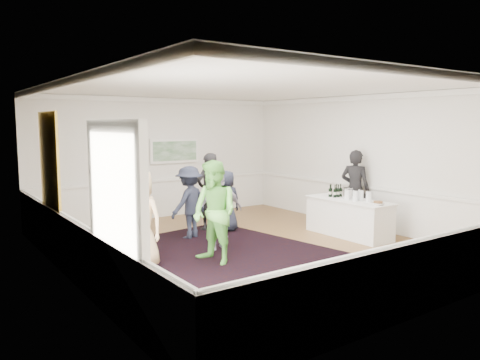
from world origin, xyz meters
TOP-DOWN VIEW (x-y plane):
  - floor at (0.00, 0.00)m, footprint 8.00×8.00m
  - ceiling at (0.00, 0.00)m, footprint 7.00×8.00m
  - wall_left at (-3.50, 0.00)m, footprint 0.02×8.00m
  - wall_right at (3.50, 0.00)m, footprint 0.02×8.00m
  - wall_back at (0.00, 4.00)m, footprint 7.00×0.02m
  - wall_front at (0.00, -4.00)m, footprint 7.00×0.02m
  - wainscoting at (0.00, 0.00)m, footprint 7.00×8.00m
  - mirror at (-3.45, 1.30)m, footprint 0.05×1.25m
  - doorway at (-3.45, -1.90)m, footprint 0.10×1.78m
  - landscape_painting at (0.40, 3.95)m, footprint 1.44×0.06m
  - area_rug at (-0.54, -0.03)m, footprint 4.00×4.88m
  - serving_table at (2.49, -0.42)m, footprint 0.78×2.04m
  - bartender at (3.20, 0.04)m, footprint 0.69×0.81m
  - guest_tan at (-2.30, 0.03)m, footprint 0.94×1.01m
  - guest_green at (-1.09, -0.46)m, footprint 0.87×1.03m
  - guest_lilac at (-0.52, 0.26)m, footprint 1.00×0.57m
  - guest_dark_a at (-0.54, 1.46)m, footprint 1.17×0.92m
  - guest_dark_b at (0.24, 1.91)m, footprint 0.71×0.50m
  - guest_navy at (0.48, 1.53)m, footprint 0.76×0.54m
  - wine_bottles at (2.53, 0.05)m, footprint 0.34×0.24m
  - juice_pitchers at (2.50, -0.65)m, footprint 0.33×0.57m
  - ice_bucket at (2.56, -0.28)m, footprint 0.26×0.26m
  - nut_bowl at (2.44, -1.25)m, footprint 0.26×0.26m

SIDE VIEW (x-z plane):
  - floor at x=0.00m, z-range 0.00..0.00m
  - area_rug at x=-0.54m, z-range 0.00..0.02m
  - serving_table at x=2.49m, z-range 0.00..0.83m
  - wainscoting at x=0.00m, z-range 0.00..1.00m
  - guest_navy at x=0.48m, z-range 0.00..1.44m
  - guest_dark_a at x=-0.54m, z-range 0.00..1.60m
  - guest_lilac at x=-0.52m, z-range 0.00..1.61m
  - nut_bowl at x=2.44m, z-range 0.83..0.90m
  - guest_tan at x=-2.30m, z-range 0.00..1.73m
  - guest_dark_b at x=0.24m, z-range 0.00..1.83m
  - guest_green at x=-1.09m, z-range 0.00..1.87m
  - ice_bucket at x=2.56m, z-range 0.82..1.06m
  - juice_pitchers at x=2.50m, z-range 0.83..1.07m
  - bartender at x=3.20m, z-range 0.00..1.90m
  - wine_bottles at x=2.53m, z-range 0.83..1.14m
  - doorway at x=-3.45m, z-range 0.14..2.70m
  - wall_left at x=-3.50m, z-range 0.00..3.20m
  - wall_right at x=3.50m, z-range 0.00..3.20m
  - wall_back at x=0.00m, z-range 0.00..3.20m
  - wall_front at x=0.00m, z-range 0.00..3.20m
  - landscape_painting at x=0.40m, z-range 1.45..2.11m
  - mirror at x=-3.45m, z-range 0.88..2.73m
  - ceiling at x=0.00m, z-range 3.19..3.21m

